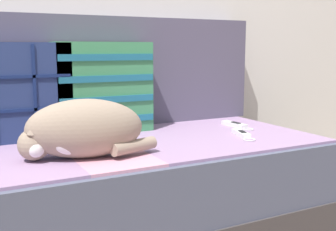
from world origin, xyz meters
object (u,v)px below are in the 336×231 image
Objects in this scene: throw_pillow_quilted at (12,92)px; game_remote_far at (235,125)px; couch at (94,197)px; throw_pillow_striped at (103,88)px; sleeping_cat at (81,131)px; game_remote_near at (242,134)px.

game_remote_far is (0.95, -0.16, -0.18)m from throw_pillow_quilted.
couch is at bearing -38.27° from throw_pillow_quilted.
game_remote_far is at bearing -15.24° from throw_pillow_striped.
sleeping_cat is 0.70m from game_remote_near.
throw_pillow_quilted is 2.22× the size of game_remote_far.
throw_pillow_striped reaches higher than game_remote_far.
sleeping_cat is 2.40× the size of game_remote_near.
throw_pillow_quilted is 0.42m from sleeping_cat.
throw_pillow_quilted is 0.98m from game_remote_far.
throw_pillow_quilted is at bearing 170.49° from game_remote_far.
throw_pillow_quilted is at bearing 179.92° from throw_pillow_striped.
sleeping_cat is at bearing -117.75° from couch.
couch is at bearing -119.76° from throw_pillow_striped.
game_remote_near is at bearing -13.55° from couch.
sleeping_cat is 2.26× the size of game_remote_far.
throw_pillow_striped reaches higher than game_remote_near.
sleeping_cat is (-0.21, -0.38, -0.10)m from throw_pillow_striped.
game_remote_near is (0.59, -0.14, 0.22)m from couch.
game_remote_near is at bearing -22.04° from throw_pillow_quilted.
throw_pillow_striped is 2.21× the size of game_remote_near.
sleeping_cat is at bearing -118.81° from throw_pillow_striped.
game_remote_near is 0.21m from game_remote_far.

